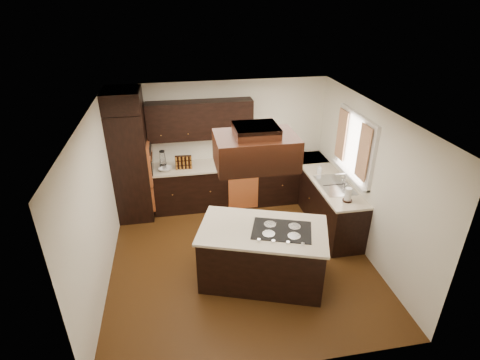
# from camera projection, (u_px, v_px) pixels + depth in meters

# --- Properties ---
(floor) EXTENTS (4.20, 4.20, 0.02)m
(floor) POSITION_uv_depth(u_px,v_px,m) (240.00, 258.00, 6.30)
(floor) COLOR #5A3614
(floor) RESTS_ON ground
(ceiling) EXTENTS (4.20, 4.20, 0.02)m
(ceiling) POSITION_uv_depth(u_px,v_px,m) (241.00, 112.00, 5.15)
(ceiling) COLOR white
(ceiling) RESTS_ON ground
(wall_back) EXTENTS (4.20, 0.02, 2.50)m
(wall_back) POSITION_uv_depth(u_px,v_px,m) (222.00, 143.00, 7.57)
(wall_back) COLOR white
(wall_back) RESTS_ON ground
(wall_front) EXTENTS (4.20, 0.02, 2.50)m
(wall_front) POSITION_uv_depth(u_px,v_px,m) (277.00, 290.00, 3.87)
(wall_front) COLOR white
(wall_front) RESTS_ON ground
(wall_left) EXTENTS (0.02, 4.20, 2.50)m
(wall_left) POSITION_uv_depth(u_px,v_px,m) (97.00, 205.00, 5.39)
(wall_left) COLOR white
(wall_left) RESTS_ON ground
(wall_right) EXTENTS (0.02, 4.20, 2.50)m
(wall_right) POSITION_uv_depth(u_px,v_px,m) (369.00, 181.00, 6.05)
(wall_right) COLOR white
(wall_right) RESTS_ON ground
(oven_column) EXTENTS (0.65, 0.75, 2.12)m
(oven_column) POSITION_uv_depth(u_px,v_px,m) (132.00, 166.00, 7.02)
(oven_column) COLOR black
(oven_column) RESTS_ON floor
(wall_oven_face) EXTENTS (0.05, 0.62, 0.78)m
(wall_oven_face) POSITION_uv_depth(u_px,v_px,m) (150.00, 162.00, 7.05)
(wall_oven_face) COLOR #C86432
(wall_oven_face) RESTS_ON oven_column
(base_cabinets_back) EXTENTS (2.93, 0.60, 0.88)m
(base_cabinets_back) POSITION_uv_depth(u_px,v_px,m) (227.00, 185.00, 7.67)
(base_cabinets_back) COLOR black
(base_cabinets_back) RESTS_ON floor
(base_cabinets_right) EXTENTS (0.60, 2.40, 0.88)m
(base_cabinets_right) POSITION_uv_depth(u_px,v_px,m) (324.00, 199.00, 7.16)
(base_cabinets_right) COLOR black
(base_cabinets_right) RESTS_ON floor
(countertop_back) EXTENTS (2.93, 0.63, 0.04)m
(countertop_back) POSITION_uv_depth(u_px,v_px,m) (226.00, 165.00, 7.45)
(countertop_back) COLOR beige
(countertop_back) RESTS_ON base_cabinets_back
(countertop_right) EXTENTS (0.63, 2.40, 0.04)m
(countertop_right) POSITION_uv_depth(u_px,v_px,m) (326.00, 177.00, 6.95)
(countertop_right) COLOR beige
(countertop_right) RESTS_ON base_cabinets_right
(upper_cabinets) EXTENTS (2.00, 0.34, 0.72)m
(upper_cabinets) POSITION_uv_depth(u_px,v_px,m) (200.00, 120.00, 7.09)
(upper_cabinets) COLOR black
(upper_cabinets) RESTS_ON wall_back
(dishwasher_front) EXTENTS (0.60, 0.05, 0.72)m
(dishwasher_front) POSITION_uv_depth(u_px,v_px,m) (243.00, 192.00, 7.48)
(dishwasher_front) COLOR #C86432
(dishwasher_front) RESTS_ON floor
(window_frame) EXTENTS (0.06, 1.32, 1.12)m
(window_frame) POSITION_uv_depth(u_px,v_px,m) (355.00, 146.00, 6.34)
(window_frame) COLOR silver
(window_frame) RESTS_ON wall_right
(window_pane) EXTENTS (0.00, 1.20, 1.00)m
(window_pane) POSITION_uv_depth(u_px,v_px,m) (356.00, 146.00, 6.35)
(window_pane) COLOR white
(window_pane) RESTS_ON wall_right
(curtain_left) EXTENTS (0.02, 0.34, 0.90)m
(curtain_left) POSITION_uv_depth(u_px,v_px,m) (363.00, 153.00, 5.94)
(curtain_left) COLOR beige
(curtain_left) RESTS_ON wall_right
(curtain_right) EXTENTS (0.02, 0.34, 0.90)m
(curtain_right) POSITION_uv_depth(u_px,v_px,m) (341.00, 135.00, 6.68)
(curtain_right) COLOR beige
(curtain_right) RESTS_ON wall_right
(sink_rim) EXTENTS (0.52, 0.84, 0.01)m
(sink_rim) POSITION_uv_depth(u_px,v_px,m) (335.00, 185.00, 6.63)
(sink_rim) COLOR silver
(sink_rim) RESTS_ON countertop_right
(island) EXTENTS (2.00, 1.50, 0.88)m
(island) POSITION_uv_depth(u_px,v_px,m) (262.00, 255.00, 5.64)
(island) COLOR black
(island) RESTS_ON floor
(island_top) EXTENTS (2.08, 1.58, 0.04)m
(island_top) POSITION_uv_depth(u_px,v_px,m) (263.00, 230.00, 5.43)
(island_top) COLOR beige
(island_top) RESTS_ON island
(cooktop) EXTENTS (0.98, 0.80, 0.01)m
(cooktop) POSITION_uv_depth(u_px,v_px,m) (282.00, 230.00, 5.39)
(cooktop) COLOR black
(cooktop) RESTS_ON island_top
(range_hood) EXTENTS (1.05, 0.72, 0.42)m
(range_hood) POSITION_uv_depth(u_px,v_px,m) (256.00, 151.00, 4.84)
(range_hood) COLOR black
(range_hood) RESTS_ON ceiling
(hood_duct) EXTENTS (0.55, 0.50, 0.13)m
(hood_duct) POSITION_uv_depth(u_px,v_px,m) (256.00, 130.00, 4.71)
(hood_duct) COLOR black
(hood_duct) RESTS_ON ceiling
(blender_base) EXTENTS (0.15, 0.15, 0.10)m
(blender_base) POSITION_uv_depth(u_px,v_px,m) (163.00, 167.00, 7.20)
(blender_base) COLOR silver
(blender_base) RESTS_ON countertop_back
(blender_pitcher) EXTENTS (0.13, 0.13, 0.26)m
(blender_pitcher) POSITION_uv_depth(u_px,v_px,m) (163.00, 158.00, 7.11)
(blender_pitcher) COLOR silver
(blender_pitcher) RESTS_ON blender_base
(spice_rack) EXTENTS (0.32, 0.10, 0.26)m
(spice_rack) POSITION_uv_depth(u_px,v_px,m) (184.00, 162.00, 7.19)
(spice_rack) COLOR black
(spice_rack) RESTS_ON countertop_back
(mixing_bowl) EXTENTS (0.30, 0.30, 0.06)m
(mixing_bowl) POSITION_uv_depth(u_px,v_px,m) (165.00, 169.00, 7.16)
(mixing_bowl) COLOR silver
(mixing_bowl) RESTS_ON countertop_back
(soap_bottle) EXTENTS (0.10, 0.10, 0.18)m
(soap_bottle) POSITION_uv_depth(u_px,v_px,m) (319.00, 169.00, 7.01)
(soap_bottle) COLOR silver
(soap_bottle) RESTS_ON countertop_right
(paper_towel) EXTENTS (0.14, 0.14, 0.24)m
(paper_towel) POSITION_uv_depth(u_px,v_px,m) (348.00, 195.00, 6.08)
(paper_towel) COLOR silver
(paper_towel) RESTS_ON countertop_right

